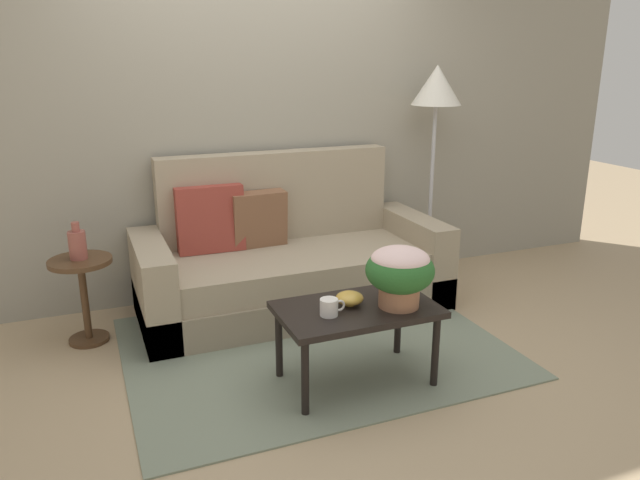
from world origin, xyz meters
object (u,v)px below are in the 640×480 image
at_px(floor_lamp, 436,104).
at_px(table_vase, 77,244).
at_px(couch, 288,263).
at_px(side_table, 83,285).
at_px(potted_plant, 400,271).
at_px(snack_bowl, 350,298).
at_px(coffee_table, 357,315).
at_px(coffee_mug, 330,307).

xyz_separation_m(floor_lamp, table_vase, (-2.61, -0.23, -0.73)).
bearing_deg(couch, side_table, -176.97).
xyz_separation_m(couch, potted_plant, (0.20, -1.23, 0.33)).
relative_size(side_table, snack_bowl, 3.66).
distance_m(couch, side_table, 1.35).
distance_m(coffee_table, coffee_mug, 0.21).
distance_m(potted_plant, snack_bowl, 0.31).
height_order(couch, coffee_table, couch).
bearing_deg(potted_plant, side_table, 143.28).
relative_size(couch, floor_lamp, 1.27).
bearing_deg(snack_bowl, floor_lamp, 44.73).
relative_size(coffee_table, floor_lamp, 0.51).
bearing_deg(snack_bowl, couch, 88.11).
height_order(couch, table_vase, couch).
distance_m(coffee_table, floor_lamp, 2.07).
bearing_deg(side_table, floor_lamp, 5.11).
relative_size(coffee_table, table_vase, 3.68).
bearing_deg(snack_bowl, coffee_mug, -151.37).
distance_m(couch, potted_plant, 1.29).
distance_m(coffee_table, potted_plant, 0.34).
xyz_separation_m(side_table, coffee_mug, (1.16, -1.13, 0.11)).
xyz_separation_m(floor_lamp, snack_bowl, (-1.29, -1.28, -0.89)).
bearing_deg(floor_lamp, couch, -172.67).
height_order(couch, coffee_mug, couch).
distance_m(floor_lamp, snack_bowl, 2.02).
relative_size(side_table, floor_lamp, 0.33).
bearing_deg(coffee_table, coffee_mug, -164.82).
bearing_deg(couch, potted_plant, -80.80).
xyz_separation_m(side_table, snack_bowl, (1.31, -1.05, 0.11)).
distance_m(floor_lamp, potted_plant, 1.89).
relative_size(coffee_table, side_table, 1.55).
distance_m(coffee_table, snack_bowl, 0.10).
xyz_separation_m(coffee_mug, table_vase, (-1.16, 1.14, 0.15)).
bearing_deg(side_table, couch, 3.03).
bearing_deg(coffee_table, snack_bowl, 128.77).
xyz_separation_m(coffee_mug, snack_bowl, (0.15, 0.08, -0.01)).
bearing_deg(table_vase, couch, 2.71).
bearing_deg(potted_plant, coffee_table, 160.00).
relative_size(potted_plant, table_vase, 1.58).
bearing_deg(floor_lamp, coffee_table, -133.90).
bearing_deg(coffee_table, table_vase, 141.01).
bearing_deg(coffee_mug, snack_bowl, 28.63).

